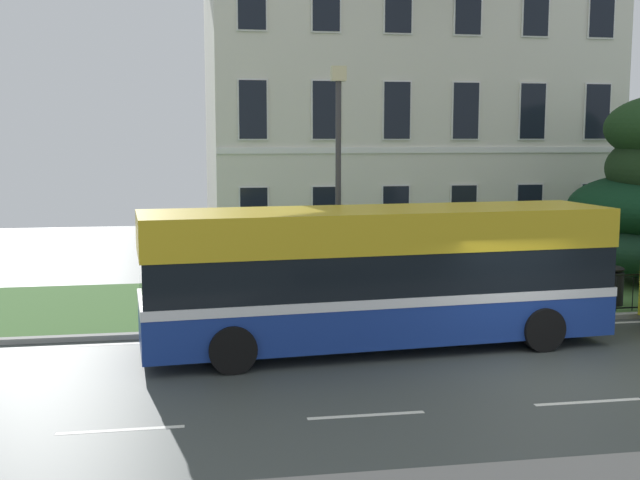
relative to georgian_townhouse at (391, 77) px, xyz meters
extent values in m
cube|color=#3E4542|center=(-1.36, -17.22, -7.04)|extent=(60.00, 56.00, 0.06)
cube|color=silver|center=(-1.36, -13.57, -7.00)|extent=(54.00, 0.14, 0.01)
cube|color=silver|center=(-9.36, -19.02, -7.00)|extent=(2.00, 0.12, 0.01)
cube|color=silver|center=(-5.36, -19.02, -7.00)|extent=(2.00, 0.12, 0.01)
cube|color=silver|center=(-1.36, -19.02, -7.00)|extent=(2.00, 0.12, 0.01)
cube|color=#9E9E99|center=(-1.36, -13.10, -6.95)|extent=(57.00, 0.24, 0.12)
cube|color=#497738|center=(-1.36, -9.84, -6.95)|extent=(57.00, 6.30, 0.12)
cube|color=silver|center=(0.00, 0.01, -1.25)|extent=(14.45, 10.79, 11.27)
cube|color=white|center=(0.00, -5.42, -2.83)|extent=(14.45, 0.06, 0.20)
cube|color=#2D333D|center=(0.00, -5.43, -5.79)|extent=(1.10, 0.06, 2.20)
cube|color=white|center=(-6.02, -5.43, -4.98)|extent=(0.99, 0.04, 1.98)
cube|color=black|center=(-6.02, -5.45, -4.98)|extent=(0.89, 0.03, 1.88)
cube|color=white|center=(-3.61, -5.43, -4.98)|extent=(0.99, 0.04, 1.98)
cube|color=black|center=(-3.61, -5.45, -4.98)|extent=(0.89, 0.03, 1.88)
cube|color=white|center=(-1.20, -5.43, -4.98)|extent=(0.99, 0.04, 1.98)
cube|color=black|center=(-1.20, -5.45, -4.98)|extent=(0.89, 0.03, 1.88)
cube|color=white|center=(1.20, -5.43, -4.98)|extent=(0.99, 0.04, 1.98)
cube|color=black|center=(1.20, -5.45, -4.98)|extent=(0.89, 0.03, 1.88)
cube|color=white|center=(3.61, -5.43, -4.98)|extent=(0.99, 0.04, 1.98)
cube|color=black|center=(3.61, -5.45, -4.98)|extent=(0.89, 0.03, 1.88)
cube|color=white|center=(6.02, -5.43, -4.98)|extent=(0.99, 0.04, 1.98)
cube|color=black|center=(6.02, -5.45, -4.98)|extent=(0.89, 0.03, 1.88)
cube|color=white|center=(-6.02, -5.43, -1.51)|extent=(0.99, 0.04, 1.98)
cube|color=black|center=(-6.02, -5.45, -1.51)|extent=(0.89, 0.03, 1.88)
cube|color=white|center=(-3.61, -5.43, -1.51)|extent=(0.99, 0.04, 1.98)
cube|color=black|center=(-3.61, -5.45, -1.51)|extent=(0.89, 0.03, 1.88)
cube|color=white|center=(-1.20, -5.43, -1.51)|extent=(0.99, 0.04, 1.98)
cube|color=black|center=(-1.20, -5.45, -1.51)|extent=(0.89, 0.03, 1.88)
cube|color=white|center=(1.20, -5.43, -1.51)|extent=(0.99, 0.04, 1.98)
cube|color=black|center=(1.20, -5.45, -1.51)|extent=(0.89, 0.03, 1.88)
cube|color=white|center=(3.61, -5.43, -1.51)|extent=(0.99, 0.04, 1.98)
cube|color=black|center=(3.61, -5.45, -1.51)|extent=(0.89, 0.03, 1.88)
cube|color=white|center=(6.02, -5.43, -1.51)|extent=(0.99, 0.04, 1.98)
cube|color=black|center=(6.02, -5.45, -1.51)|extent=(0.89, 0.03, 1.88)
cube|color=white|center=(-3.61, -5.43, 1.96)|extent=(0.99, 0.04, 1.98)
cube|color=black|center=(-3.61, -5.45, 1.96)|extent=(0.89, 0.03, 1.88)
cube|color=white|center=(-1.20, -5.43, 1.96)|extent=(0.99, 0.04, 1.98)
cube|color=black|center=(-1.20, -5.45, 1.96)|extent=(0.89, 0.03, 1.88)
cube|color=white|center=(1.20, -5.43, 1.96)|extent=(0.99, 0.04, 1.98)
cube|color=black|center=(1.20, -5.45, 1.96)|extent=(0.89, 0.03, 1.88)
cube|color=white|center=(3.61, -5.43, 1.96)|extent=(0.99, 0.04, 1.98)
cube|color=black|center=(3.61, -5.45, 1.96)|extent=(0.89, 0.03, 1.88)
cube|color=white|center=(6.02, -5.43, 1.96)|extent=(0.99, 0.04, 1.98)
cube|color=black|center=(6.02, -5.45, 1.96)|extent=(0.89, 0.03, 1.88)
cube|color=black|center=(0.00, -12.82, -5.94)|extent=(18.22, 0.04, 0.04)
cube|color=black|center=(0.00, -12.82, -6.81)|extent=(18.22, 0.04, 0.04)
cylinder|color=black|center=(-9.11, -12.82, -6.41)|extent=(0.02, 0.02, 0.95)
cylinder|color=black|center=(-8.65, -12.82, -6.41)|extent=(0.02, 0.02, 0.95)
cylinder|color=black|center=(-8.20, -12.82, -6.41)|extent=(0.02, 0.02, 0.95)
cylinder|color=black|center=(-7.74, -12.82, -6.41)|extent=(0.02, 0.02, 0.95)
cylinder|color=black|center=(-7.29, -12.82, -6.41)|extent=(0.02, 0.02, 0.95)
cylinder|color=black|center=(-6.83, -12.82, -6.41)|extent=(0.02, 0.02, 0.95)
cylinder|color=black|center=(-6.38, -12.82, -6.41)|extent=(0.02, 0.02, 0.95)
cylinder|color=black|center=(-5.92, -12.82, -6.41)|extent=(0.02, 0.02, 0.95)
cylinder|color=black|center=(-5.46, -12.82, -6.41)|extent=(0.02, 0.02, 0.95)
cylinder|color=black|center=(-5.01, -12.82, -6.41)|extent=(0.02, 0.02, 0.95)
cylinder|color=black|center=(-4.55, -12.82, -6.41)|extent=(0.02, 0.02, 0.95)
cylinder|color=black|center=(-4.10, -12.82, -6.41)|extent=(0.02, 0.02, 0.95)
cylinder|color=black|center=(-3.64, -12.82, -6.41)|extent=(0.02, 0.02, 0.95)
cylinder|color=black|center=(-3.19, -12.82, -6.41)|extent=(0.02, 0.02, 0.95)
cylinder|color=black|center=(-2.73, -12.82, -6.41)|extent=(0.02, 0.02, 0.95)
cylinder|color=black|center=(-2.28, -12.82, -6.41)|extent=(0.02, 0.02, 0.95)
cylinder|color=black|center=(-1.82, -12.82, -6.41)|extent=(0.02, 0.02, 0.95)
cylinder|color=black|center=(-1.37, -12.82, -6.41)|extent=(0.02, 0.02, 0.95)
cylinder|color=black|center=(-0.91, -12.82, -6.41)|extent=(0.02, 0.02, 0.95)
cylinder|color=black|center=(-0.46, -12.82, -6.41)|extent=(0.02, 0.02, 0.95)
cylinder|color=black|center=(0.00, -12.82, -6.41)|extent=(0.02, 0.02, 0.95)
cylinder|color=black|center=(0.46, -12.82, -6.41)|extent=(0.02, 0.02, 0.95)
cylinder|color=black|center=(0.91, -12.82, -6.41)|extent=(0.02, 0.02, 0.95)
cylinder|color=black|center=(1.37, -12.82, -6.41)|extent=(0.02, 0.02, 0.95)
cylinder|color=black|center=(1.82, -12.82, -6.41)|extent=(0.02, 0.02, 0.95)
cylinder|color=black|center=(2.28, -12.82, -6.41)|extent=(0.02, 0.02, 0.95)
cylinder|color=black|center=(2.73, -12.82, -6.41)|extent=(0.02, 0.02, 0.95)
cylinder|color=black|center=(3.19, -12.82, -6.41)|extent=(0.02, 0.02, 0.95)
cube|color=navy|center=(-4.13, -14.82, -6.24)|extent=(10.40, 3.21, 1.01)
cube|color=white|center=(-4.13, -14.82, -5.77)|extent=(10.43, 3.24, 0.20)
cube|color=black|center=(-4.13, -14.82, -5.25)|extent=(10.32, 3.17, 0.96)
cube|color=gold|center=(-4.13, -14.82, -4.35)|extent=(10.40, 3.21, 0.84)
cube|color=black|center=(1.00, -14.42, -5.30)|extent=(0.22, 2.04, 0.88)
cube|color=black|center=(1.00, -14.42, -4.40)|extent=(0.19, 1.75, 0.54)
cylinder|color=silver|center=(0.94, -13.65, -6.53)|extent=(0.06, 0.20, 0.20)
cylinder|color=silver|center=(1.06, -15.20, -6.53)|extent=(0.06, 0.20, 0.20)
cylinder|color=black|center=(-0.85, -13.40, -6.53)|extent=(0.98, 0.37, 0.96)
cylinder|color=black|center=(-0.67, -15.72, -6.53)|extent=(0.98, 0.37, 0.96)
cylinder|color=black|center=(-7.59, -13.92, -6.53)|extent=(0.98, 0.37, 0.96)
cylinder|color=black|center=(-7.41, -16.24, -6.53)|extent=(0.98, 0.37, 0.96)
cylinder|color=#333338|center=(-4.52, -12.18, -3.96)|extent=(0.14, 0.14, 5.85)
cube|color=beige|center=(-4.52, -12.18, -0.86)|extent=(0.36, 0.24, 0.36)
cylinder|color=black|center=(3.07, -12.08, -6.44)|extent=(0.52, 0.52, 0.89)
ellipsoid|color=black|center=(3.07, -12.08, -5.90)|extent=(0.53, 0.53, 0.18)
camera|label=1|loc=(-8.30, -31.54, -2.38)|focal=44.77mm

